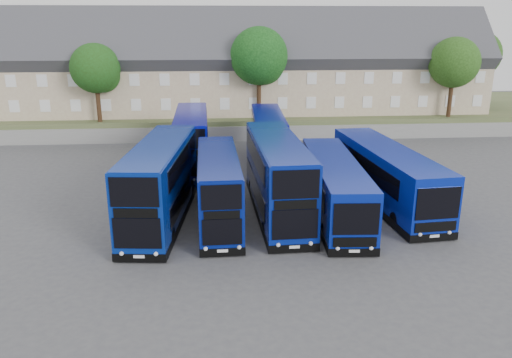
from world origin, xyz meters
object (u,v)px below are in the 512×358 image
object	(u,v)px
tree_west	(97,70)
tree_far	(478,56)
dd_front_left	(161,184)
tree_mid	(260,58)
coach_east_a	(334,188)
dd_front_mid	(219,190)
tree_east	(455,64)

from	to	relation	value
tree_west	tree_far	distance (m)	42.58
dd_front_left	tree_west	bearing A→B (deg)	115.91
tree_mid	tree_far	world-z (taller)	tree_mid
tree_west	coach_east_a	bearing A→B (deg)	-49.45
dd_front_left	dd_front_mid	bearing A→B (deg)	-0.93
tree_far	tree_mid	bearing A→B (deg)	-165.96
tree_mid	tree_east	world-z (taller)	tree_mid
dd_front_left	coach_east_a	world-z (taller)	dd_front_left
tree_mid	tree_east	xyz separation A→B (m)	(20.00, -0.50, -0.68)
tree_east	dd_front_left	bearing A→B (deg)	-141.66
dd_front_left	tree_mid	size ratio (longest dim) A/B	1.30
dd_front_mid	tree_mid	xyz separation A→B (m)	(4.45, 22.94, 6.08)
coach_east_a	tree_far	world-z (taller)	tree_far
coach_east_a	dd_front_left	bearing A→B (deg)	-175.49
coach_east_a	tree_far	xyz separation A→B (m)	(23.34, 28.82, 6.05)
dd_front_mid	tree_east	size ratio (longest dim) A/B	1.26
coach_east_a	tree_mid	xyz separation A→B (m)	(-2.66, 22.32, 6.39)
dd_front_mid	tree_far	xyz separation A→B (m)	(30.45, 29.44, 5.74)
tree_east	tree_far	bearing A→B (deg)	49.40
tree_west	tree_mid	bearing A→B (deg)	1.79
coach_east_a	tree_east	bearing A→B (deg)	54.80
coach_east_a	tree_mid	size ratio (longest dim) A/B	1.38
tree_east	tree_far	size ratio (longest dim) A/B	0.94
dd_front_mid	tree_west	bearing A→B (deg)	115.76
coach_east_a	tree_far	bearing A→B (deg)	54.27
tree_east	dd_front_mid	bearing A→B (deg)	-137.46
tree_mid	tree_east	size ratio (longest dim) A/B	1.12
dd_front_left	coach_east_a	size ratio (longest dim) A/B	0.94
tree_west	tree_east	world-z (taller)	tree_east
coach_east_a	tree_east	world-z (taller)	tree_east
dd_front_mid	tree_far	bearing A→B (deg)	42.56
dd_front_mid	tree_east	bearing A→B (deg)	41.07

